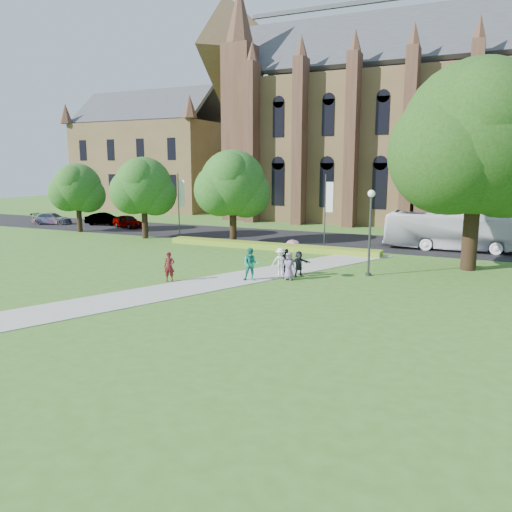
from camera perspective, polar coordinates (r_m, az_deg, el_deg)
The scene contains 24 objects.
ground at distance 28.15m, azimuth -5.36°, elevation -3.44°, with size 160.00×160.00×0.00m, color #3C661E.
road at distance 46.23m, azimuth 7.17°, elevation 1.90°, with size 160.00×10.00×0.02m, color black.
footpath at distance 28.99m, azimuth -4.37°, elevation -2.98°, with size 3.20×30.00×0.04m, color #B2B2A8.
flower_hedge at distance 40.58m, azimuth 1.55°, elevation 1.13°, with size 18.00×1.40×0.45m, color gold.
cathedral at distance 63.79m, azimuth 22.07°, elevation 15.21°, with size 52.60×18.25×28.00m.
building_west at distance 81.24m, azimuth -11.51°, elevation 11.83°, with size 22.00×14.00×18.30m.
streetlamp at distance 30.96m, azimuth 12.93°, elevation 3.78°, with size 0.44×0.44×5.24m.
large_tree at distance 34.68m, azimuth 24.01°, elevation 12.23°, with size 9.60×9.60×13.20m.
street_tree_0 at distance 47.42m, azimuth -12.75°, elevation 7.84°, with size 5.20×5.20×7.50m.
street_tree_1 at distance 42.99m, azimuth -2.68°, elevation 8.33°, with size 5.60×5.60×8.05m.
street_tree_2 at distance 54.09m, azimuth -19.74°, elevation 7.39°, with size 4.80×4.80×6.95m.
banner_pole_0 at distance 40.68m, azimuth 8.05°, elevation 5.55°, with size 0.70×0.10×6.00m.
banner_pole_1 at distance 46.67m, azimuth -8.72°, elevation 6.11°, with size 0.70×0.10×6.00m.
tour_coach at distance 42.74m, azimuth 21.88°, elevation 2.67°, with size 2.59×11.05×3.08m, color white.
car_0 at distance 56.27m, azimuth -14.43°, elevation 3.86°, with size 1.65×4.10×1.40m, color gray.
car_1 at distance 59.57m, azimuth -16.95°, elevation 4.06°, with size 1.46×4.19×1.38m, color gray.
car_2 at distance 62.61m, azimuth -22.28°, elevation 3.99°, with size 1.82×4.47×1.30m, color gray.
pedestrian_0 at distance 29.35m, azimuth -9.88°, elevation -1.20°, with size 0.62×0.41×1.70m, color #531316.
pedestrian_1 at distance 29.06m, azimuth -0.61°, elevation -0.94°, with size 0.94×0.73×1.93m, color #1C8E7A.
pedestrian_2 at distance 30.45m, azimuth 2.82°, elevation -0.66°, with size 1.09×0.63×1.69m, color white.
pedestrian_3 at distance 30.58m, azimuth 3.47°, elevation -0.68°, with size 0.96×0.40×1.63m, color black.
pedestrian_4 at distance 29.43m, azimuth 3.77°, elevation -1.14°, with size 0.78×0.51×1.60m, color gray.
pedestrian_5 at distance 30.33m, azimuth 4.92°, elevation -0.87°, with size 1.43×0.46×1.54m, color #222228.
parasol at distance 29.26m, azimuth 4.20°, elevation 1.04°, with size 0.76×0.76×0.67m, color #CE91A9.
Camera 1 is at (13.81, -23.62, 6.62)m, focal length 35.00 mm.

